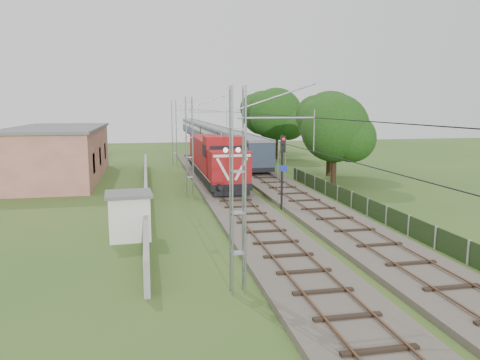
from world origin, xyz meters
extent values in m
plane|color=#335921|center=(0.00, 0.00, 0.00)|extent=(140.00, 140.00, 0.00)
cube|color=#6B6054|center=(0.00, 7.00, 0.15)|extent=(4.20, 70.00, 0.30)
cube|color=black|center=(0.00, 7.00, 0.35)|extent=(2.40, 70.00, 0.10)
cube|color=brown|center=(-0.85, 7.00, 0.42)|extent=(0.08, 70.00, 0.05)
cube|color=brown|center=(0.85, 7.00, 0.42)|extent=(0.08, 70.00, 0.05)
cube|color=#6B6054|center=(5.00, 20.00, 0.15)|extent=(4.20, 80.00, 0.30)
cube|color=black|center=(5.00, 20.00, 0.35)|extent=(2.40, 80.00, 0.10)
cube|color=brown|center=(4.15, 20.00, 0.42)|extent=(0.08, 80.00, 0.05)
cube|color=brown|center=(5.85, 20.00, 0.42)|extent=(0.08, 80.00, 0.05)
cylinder|color=gray|center=(-1.50, -8.00, 6.80)|extent=(3.00, 0.08, 0.08)
cylinder|color=gray|center=(-1.50, 12.00, 6.80)|extent=(3.00, 0.08, 0.08)
cylinder|color=gray|center=(-1.50, 32.00, 6.80)|extent=(3.00, 0.08, 0.08)
cylinder|color=black|center=(0.00, 12.00, 5.50)|extent=(0.03, 70.00, 0.03)
cylinder|color=black|center=(0.00, 12.00, 6.80)|extent=(0.03, 70.00, 0.03)
cube|color=#9E9E99|center=(-6.50, 12.00, 0.75)|extent=(0.25, 40.00, 1.50)
cube|color=tan|center=(-15.00, 24.00, 2.50)|extent=(8.00, 20.00, 5.00)
cube|color=#606060|center=(-15.00, 24.00, 5.10)|extent=(8.40, 20.40, 0.25)
cube|color=black|center=(-11.05, 18.00, 2.20)|extent=(0.10, 1.60, 1.80)
cube|color=black|center=(-11.05, 24.00, 2.20)|extent=(0.10, 1.60, 1.80)
cube|color=black|center=(-11.05, 30.00, 2.20)|extent=(0.10, 1.60, 1.80)
cube|color=black|center=(8.00, 3.00, 0.60)|extent=(0.05, 32.00, 1.15)
cube|color=#9E9E99|center=(8.00, 18.00, 0.60)|extent=(0.12, 0.12, 1.20)
cube|color=black|center=(0.00, 18.72, 1.04)|extent=(3.23, 18.28, 0.54)
cube|color=black|center=(0.00, 12.81, 0.72)|extent=(2.37, 3.87, 0.54)
cube|color=black|center=(0.00, 24.63, 0.72)|extent=(2.37, 3.87, 0.54)
cube|color=black|center=(0.00, 9.69, 0.61)|extent=(2.80, 0.27, 0.38)
cube|color=maroon|center=(0.00, 10.92, 2.55)|extent=(3.12, 2.69, 2.47)
sphere|color=white|center=(-0.48, 9.63, 3.94)|extent=(0.39, 0.39, 0.39)
sphere|color=white|center=(0.48, 9.63, 3.94)|extent=(0.39, 0.39, 0.39)
cube|color=silver|center=(-0.70, 9.56, 2.49)|extent=(1.08, 0.06, 1.80)
cube|color=silver|center=(0.70, 9.56, 2.49)|extent=(1.08, 0.06, 1.80)
cube|color=silver|center=(0.00, 9.56, 3.51)|extent=(2.90, 0.06, 0.19)
cube|color=maroon|center=(0.00, 13.56, 3.03)|extent=(3.23, 2.58, 3.44)
cube|color=black|center=(0.00, 12.25, 3.57)|extent=(2.69, 0.06, 0.97)
cube|color=maroon|center=(0.00, 21.36, 2.71)|extent=(3.01, 13.01, 2.80)
cylinder|color=black|center=(0.00, 18.08, 4.27)|extent=(0.47, 0.47, 0.43)
cylinder|color=gray|center=(-0.32, 12.70, 4.91)|extent=(0.13, 0.13, 0.38)
cylinder|color=gray|center=(0.32, 12.70, 4.91)|extent=(0.13, 0.13, 0.38)
cube|color=black|center=(5.00, 30.26, 0.87)|extent=(2.67, 20.29, 0.46)
cube|color=#2B3348|center=(5.00, 30.26, 2.34)|extent=(2.77, 20.29, 2.49)
cube|color=#B8AE8F|center=(5.00, 30.26, 2.80)|extent=(2.80, 19.48, 0.69)
cube|color=slate|center=(5.00, 30.26, 3.72)|extent=(2.81, 20.29, 0.32)
cube|color=black|center=(5.00, 51.47, 0.87)|extent=(2.67, 20.29, 0.46)
cube|color=#2B3348|center=(5.00, 51.47, 2.34)|extent=(2.77, 20.29, 2.49)
cube|color=#B8AE8F|center=(5.00, 51.47, 2.80)|extent=(2.80, 19.48, 0.69)
cube|color=slate|center=(5.00, 51.47, 3.72)|extent=(2.81, 20.29, 0.32)
cube|color=black|center=(5.00, 72.69, 0.87)|extent=(2.67, 20.29, 0.46)
cube|color=#2B3348|center=(5.00, 72.69, 2.34)|extent=(2.77, 20.29, 2.49)
cube|color=#B8AE8F|center=(5.00, 72.69, 2.80)|extent=(2.80, 19.48, 0.69)
cube|color=slate|center=(5.00, 72.69, 3.72)|extent=(2.81, 20.29, 0.32)
cube|color=black|center=(5.00, 93.90, 0.87)|extent=(2.67, 20.29, 0.46)
cube|color=#2B3348|center=(5.00, 93.90, 2.34)|extent=(2.77, 20.29, 2.49)
cube|color=#B8AE8F|center=(5.00, 93.90, 2.80)|extent=(2.80, 19.48, 0.69)
cube|color=slate|center=(5.00, 93.90, 3.72)|extent=(2.81, 20.29, 0.32)
cylinder|color=black|center=(2.89, 5.99, 2.63)|extent=(0.15, 0.15, 5.27)
cube|color=black|center=(2.89, 5.83, 4.64)|extent=(0.41, 0.30, 1.16)
sphere|color=red|center=(2.89, 5.71, 5.01)|extent=(0.19, 0.19, 0.19)
sphere|color=black|center=(2.89, 5.71, 4.64)|extent=(0.19, 0.19, 0.19)
sphere|color=black|center=(2.89, 5.71, 4.27)|extent=(0.19, 0.19, 0.19)
cube|color=navy|center=(2.95, 5.86, 2.95)|extent=(0.58, 0.17, 0.42)
cube|color=silver|center=(-7.40, 0.62, 1.19)|extent=(2.30, 2.30, 2.39)
cube|color=#606060|center=(-7.40, 0.62, 2.50)|extent=(2.65, 2.65, 0.16)
cylinder|color=#331F14|center=(10.28, 14.46, 1.88)|extent=(0.49, 0.49, 3.76)
sphere|color=#0F390F|center=(10.28, 14.46, 5.29)|extent=(6.15, 6.15, 6.15)
sphere|color=#0F390F|center=(11.51, 13.53, 4.44)|extent=(4.30, 4.30, 4.30)
sphere|color=#0F390F|center=(9.21, 15.53, 5.98)|extent=(3.99, 3.99, 3.99)
cylinder|color=#331F14|center=(12.26, 20.53, 1.98)|extent=(0.48, 0.48, 3.95)
sphere|color=#0F390F|center=(12.26, 20.53, 5.57)|extent=(6.47, 6.47, 6.47)
sphere|color=#0F390F|center=(13.55, 19.56, 4.67)|extent=(4.53, 4.53, 4.53)
sphere|color=#0F390F|center=(11.12, 21.66, 6.29)|extent=(4.21, 4.21, 4.21)
cylinder|color=#331F14|center=(11.16, 36.99, 2.18)|extent=(0.61, 0.61, 4.37)
sphere|color=#0F390F|center=(11.16, 36.99, 6.15)|extent=(7.15, 7.15, 7.15)
sphere|color=#0F390F|center=(12.59, 35.92, 5.16)|extent=(5.00, 5.00, 5.00)
sphere|color=#0F390F|center=(9.91, 38.24, 6.95)|extent=(4.65, 4.65, 4.65)
cylinder|color=#331F14|center=(12.34, 48.73, 2.18)|extent=(0.62, 0.62, 4.36)
sphere|color=#0F390F|center=(12.34, 48.73, 6.15)|extent=(7.14, 7.14, 7.14)
sphere|color=#0F390F|center=(13.77, 47.66, 5.16)|extent=(5.00, 5.00, 5.00)
sphere|color=#0F390F|center=(11.09, 49.98, 6.94)|extent=(4.64, 4.64, 4.64)
camera|label=1|loc=(-6.36, -25.16, 7.24)|focal=35.00mm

